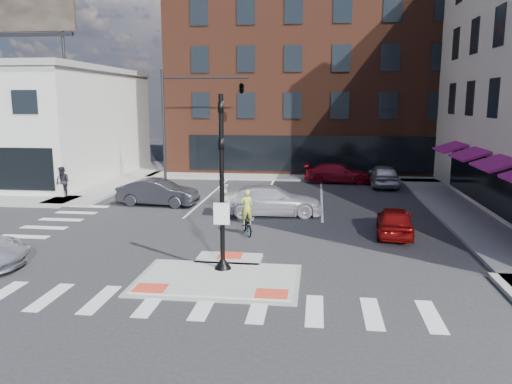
# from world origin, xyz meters

# --- Properties ---
(ground) EXTENTS (120.00, 120.00, 0.00)m
(ground) POSITION_xyz_m (0.00, 0.00, 0.00)
(ground) COLOR #28282B
(ground) RESTS_ON ground
(refuge_island) EXTENTS (5.40, 4.65, 0.13)m
(refuge_island) POSITION_xyz_m (0.00, -0.26, 0.05)
(refuge_island) COLOR gray
(refuge_island) RESTS_ON ground
(sidewalk_nw) EXTENTS (23.50, 20.50, 0.15)m
(sidewalk_nw) POSITION_xyz_m (-16.76, 15.29, 0.08)
(sidewalk_nw) COLOR gray
(sidewalk_nw) RESTS_ON ground
(sidewalk_e) EXTENTS (3.00, 24.00, 0.15)m
(sidewalk_e) POSITION_xyz_m (10.80, 10.00, 0.07)
(sidewalk_e) COLOR gray
(sidewalk_e) RESTS_ON ground
(sidewalk_n) EXTENTS (26.00, 3.00, 0.15)m
(sidewalk_n) POSITION_xyz_m (3.00, 22.00, 0.07)
(sidewalk_n) COLOR gray
(sidewalk_n) RESTS_ON ground
(building_n) EXTENTS (24.40, 18.40, 15.50)m
(building_n) POSITION_xyz_m (3.00, 31.99, 7.80)
(building_n) COLOR #502619
(building_n) RESTS_ON ground
(building_far_left) EXTENTS (10.00, 12.00, 10.00)m
(building_far_left) POSITION_xyz_m (-4.00, 52.00, 5.00)
(building_far_left) COLOR slate
(building_far_left) RESTS_ON ground
(building_far_right) EXTENTS (12.00, 12.00, 12.00)m
(building_far_right) POSITION_xyz_m (9.00, 54.00, 6.00)
(building_far_right) COLOR brown
(building_far_right) RESTS_ON ground
(signal_pole) EXTENTS (0.60, 0.60, 5.98)m
(signal_pole) POSITION_xyz_m (0.00, 0.40, 2.36)
(signal_pole) COLOR black
(signal_pole) RESTS_ON refuge_island
(mast_arm_signal) EXTENTS (6.10, 2.24, 8.00)m
(mast_arm_signal) POSITION_xyz_m (-3.47, 18.00, 6.21)
(mast_arm_signal) COLOR black
(mast_arm_signal) RESTS_ON ground
(red_sedan) EXTENTS (1.94, 3.99, 1.31)m
(red_sedan) POSITION_xyz_m (6.64, 6.00, 0.66)
(red_sedan) COLOR maroon
(red_sedan) RESTS_ON ground
(white_pickup) EXTENTS (5.52, 2.76, 1.54)m
(white_pickup) POSITION_xyz_m (0.84, 9.38, 0.77)
(white_pickup) COLOR white
(white_pickup) RESTS_ON ground
(bg_car_dark) EXTENTS (4.64, 1.96, 1.49)m
(bg_car_dark) POSITION_xyz_m (-5.76, 11.00, 0.74)
(bg_car_dark) COLOR #28282E
(bg_car_dark) RESTS_ON ground
(bg_car_silver) EXTENTS (1.92, 4.61, 1.56)m
(bg_car_silver) POSITION_xyz_m (7.74, 19.03, 0.78)
(bg_car_silver) COLOR silver
(bg_car_silver) RESTS_ON ground
(bg_car_red) EXTENTS (4.96, 2.22, 1.41)m
(bg_car_red) POSITION_xyz_m (4.70, 20.25, 0.71)
(bg_car_red) COLOR maroon
(bg_car_red) RESTS_ON ground
(cyclist) EXTENTS (1.06, 1.65, 2.02)m
(cyclist) POSITION_xyz_m (0.13, 5.42, 0.68)
(cyclist) COLOR #3F3F44
(cyclist) RESTS_ON ground
(pedestrian_a) EXTENTS (1.05, 0.92, 1.84)m
(pedestrian_a) POSITION_xyz_m (-12.00, 12.00, 1.07)
(pedestrian_a) COLOR black
(pedestrian_a) RESTS_ON sidewalk_nw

